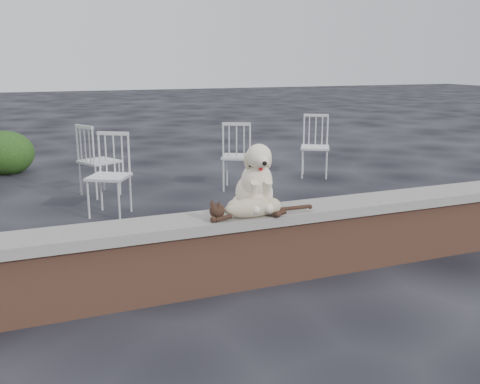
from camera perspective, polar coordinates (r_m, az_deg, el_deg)
name	(u,v)px	position (r m, az deg, el deg)	size (l,w,h in m)	color
ground	(209,288)	(4.29, -3.29, -10.13)	(60.00, 60.00, 0.00)	black
brick_wall	(209,258)	(4.20, -3.34, -7.00)	(6.00, 0.30, 0.50)	brown
capstone	(208,222)	(4.10, -3.39, -3.21)	(6.20, 0.40, 0.08)	slate
dog	(254,176)	(4.19, 1.51, 1.68)	(0.37, 0.48, 0.56)	beige
cat	(252,206)	(4.07, 1.31, -1.51)	(0.99, 0.24, 0.17)	tan
chair_d	(315,146)	(8.31, 7.93, 4.81)	(0.56, 0.56, 0.94)	silver
chair_e	(99,160)	(7.31, -14.66, 3.29)	(0.56, 0.56, 0.94)	silver
chair_c	(238,155)	(7.42, -0.20, 3.90)	(0.56, 0.56, 0.94)	silver
chair_b	(109,175)	(6.30, -13.69, 1.74)	(0.56, 0.56, 0.94)	silver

